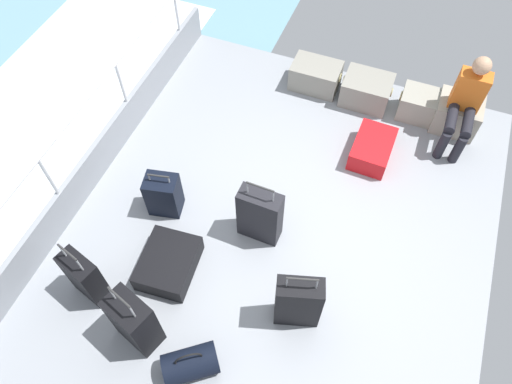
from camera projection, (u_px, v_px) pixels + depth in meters
ground_plane at (280, 228)px, 5.21m from camera, size 4.40×5.20×0.06m
gunwale_port at (100, 156)px, 5.43m from camera, size 0.06×5.20×0.45m
railing_port at (86, 123)px, 4.97m from camera, size 0.04×4.20×1.02m
sea_wake at (16, 152)px, 6.19m from camera, size 12.00×12.00×0.01m
cargo_crate_0 at (316, 76)px, 6.23m from camera, size 0.65×0.42×0.35m
cargo_crate_1 at (366, 90)px, 6.08m from camera, size 0.63×0.47×0.36m
cargo_crate_2 at (424, 106)px, 5.93m from camera, size 0.64×0.39×0.35m
cargo_crate_3 at (457, 114)px, 5.82m from camera, size 0.55×0.46×0.40m
passenger_seated at (466, 102)px, 5.41m from camera, size 0.34×0.66×1.10m
suitcase_0 at (372, 149)px, 5.62m from camera, size 0.45×0.64×0.25m
suitcase_1 at (134, 322)px, 4.24m from camera, size 0.46×0.37×0.94m
suitcase_2 at (298, 302)px, 4.34m from camera, size 0.46×0.31×0.87m
suitcase_3 at (260, 215)px, 4.85m from camera, size 0.44×0.22×0.87m
suitcase_4 at (169, 263)px, 4.81m from camera, size 0.57×0.69×0.23m
suitcase_5 at (164, 195)px, 5.11m from camera, size 0.39×0.32×0.61m
suitcase_6 at (85, 277)px, 4.51m from camera, size 0.41×0.29×0.85m
duffel_bag at (190, 364)px, 4.24m from camera, size 0.56×0.52×0.42m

